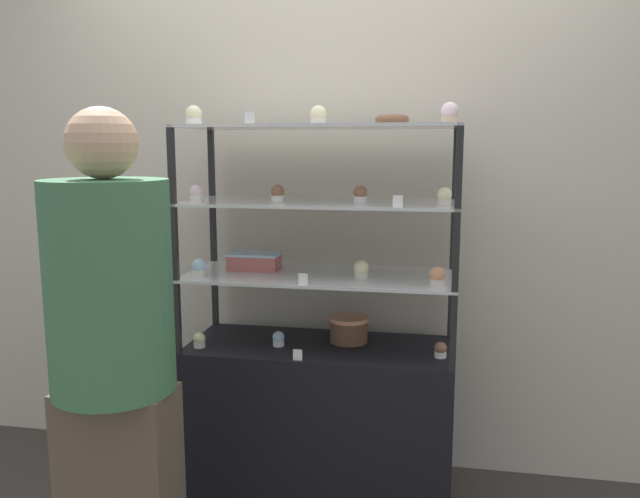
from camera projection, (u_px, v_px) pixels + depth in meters
ground_plane at (320, 494)px, 2.73m from camera, size 20.00×20.00×0.00m
back_wall at (335, 191)px, 2.88m from camera, size 8.00×0.05×2.60m
display_base at (320, 421)px, 2.68m from camera, size 1.10×0.46×0.68m
display_riser_lower at (320, 279)px, 2.58m from camera, size 1.10×0.46×0.30m
display_riser_middle at (320, 206)px, 2.53m from camera, size 1.10×0.46×0.30m
display_riser_upper at (320, 131)px, 2.48m from camera, size 1.10×0.46×0.30m
layer_cake_centerpiece at (349, 329)px, 2.65m from camera, size 0.17×0.17×0.11m
sheet_cake_frosted at (254, 261)px, 2.67m from camera, size 0.22×0.12×0.07m
cupcake_0 at (199, 340)px, 2.58m from camera, size 0.05×0.05×0.06m
cupcake_1 at (279, 339)px, 2.60m from camera, size 0.05×0.05×0.06m
cupcake_2 at (440, 350)px, 2.46m from camera, size 0.05×0.05×0.06m
price_tag_0 at (298, 355)px, 2.42m from camera, size 0.04×0.00×0.04m
cupcake_3 at (199, 268)px, 2.54m from camera, size 0.06×0.06×0.07m
cupcake_4 at (361, 270)px, 2.49m from camera, size 0.06×0.06×0.07m
cupcake_5 at (437, 277)px, 2.36m from camera, size 0.06×0.06×0.07m
price_tag_1 at (303, 279)px, 2.37m from camera, size 0.04×0.00×0.04m
cupcake_6 at (196, 194)px, 2.50m from camera, size 0.05×0.05×0.07m
cupcake_7 at (278, 194)px, 2.50m from camera, size 0.05×0.05×0.07m
cupcake_8 at (360, 195)px, 2.45m from camera, size 0.05×0.05×0.07m
cupcake_9 at (444, 197)px, 2.34m from camera, size 0.05×0.05×0.07m
price_tag_2 at (398, 201)px, 2.26m from camera, size 0.04×0.00×0.04m
cupcake_10 at (194, 116)px, 2.44m from camera, size 0.06×0.06×0.08m
cupcake_11 at (319, 116)px, 2.43m from camera, size 0.06×0.06×0.08m
cupcake_12 at (450, 113)px, 2.26m from camera, size 0.06×0.06×0.08m
price_tag_3 at (250, 118)px, 2.31m from camera, size 0.04×0.00×0.04m
donut_glazed at (392, 120)px, 2.46m from camera, size 0.13×0.13×0.04m
customer_figure at (113, 354)px, 1.93m from camera, size 0.38×0.38×1.62m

